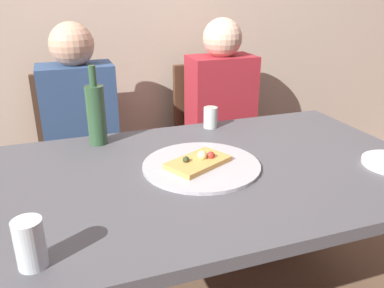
# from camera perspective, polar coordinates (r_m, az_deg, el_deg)

# --- Properties ---
(dining_table) EXTENTS (1.53, 0.95, 0.72)m
(dining_table) POSITION_cam_1_polar(r_m,az_deg,el_deg) (1.42, 3.05, -6.14)
(dining_table) COLOR #4C4C51
(dining_table) RESTS_ON ground_plane
(pizza_tray) EXTENTS (0.42, 0.42, 0.01)m
(pizza_tray) POSITION_cam_1_polar(r_m,az_deg,el_deg) (1.39, 1.38, -3.13)
(pizza_tray) COLOR #ADADB2
(pizza_tray) RESTS_ON dining_table
(pizza_slice_last) EXTENTS (0.25, 0.21, 0.05)m
(pizza_slice_last) POSITION_cam_1_polar(r_m,az_deg,el_deg) (1.38, 0.98, -2.54)
(pizza_slice_last) COLOR tan
(pizza_slice_last) RESTS_ON pizza_tray
(wine_bottle) EXTENTS (0.07, 0.07, 0.32)m
(wine_bottle) POSITION_cam_1_polar(r_m,az_deg,el_deg) (1.60, -13.77, 4.31)
(wine_bottle) COLOR #2D5133
(wine_bottle) RESTS_ON dining_table
(tumbler_near) EXTENTS (0.07, 0.07, 0.12)m
(tumbler_near) POSITION_cam_1_polar(r_m,az_deg,el_deg) (0.97, -22.48, -13.22)
(tumbler_near) COLOR silver
(tumbler_near) RESTS_ON dining_table
(tumbler_far) EXTENTS (0.06, 0.06, 0.09)m
(tumbler_far) POSITION_cam_1_polar(r_m,az_deg,el_deg) (1.77, 2.70, 3.88)
(tumbler_far) COLOR #B7C6BC
(tumbler_far) RESTS_ON dining_table
(chair_left) EXTENTS (0.44, 0.44, 0.90)m
(chair_left) POSITION_cam_1_polar(r_m,az_deg,el_deg) (2.18, -15.61, -0.57)
(chair_left) COLOR #472D1E
(chair_left) RESTS_ON ground_plane
(chair_right) EXTENTS (0.44, 0.44, 0.90)m
(chair_right) POSITION_cam_1_polar(r_m,az_deg,el_deg) (2.35, 3.48, 1.81)
(chair_right) COLOR #472D1E
(chair_right) RESTS_ON ground_plane
(guest_in_sweater) EXTENTS (0.36, 0.56, 1.17)m
(guest_in_sweater) POSITION_cam_1_polar(r_m,az_deg,el_deg) (1.99, -15.60, 1.27)
(guest_in_sweater) COLOR navy
(guest_in_sweater) RESTS_ON ground_plane
(guest_in_beanie) EXTENTS (0.36, 0.56, 1.17)m
(guest_in_beanie) POSITION_cam_1_polar(r_m,az_deg,el_deg) (2.17, 5.09, 3.69)
(guest_in_beanie) COLOR maroon
(guest_in_beanie) RESTS_ON ground_plane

